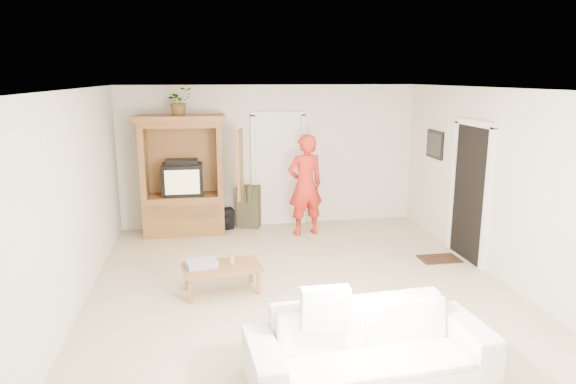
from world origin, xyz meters
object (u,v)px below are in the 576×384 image
object	(u,v)px
armoire	(184,183)
sofa	(370,345)
coffee_table	(222,269)
man	(305,185)

from	to	relation	value
armoire	sofa	world-z (taller)	armoire
sofa	coffee_table	world-z (taller)	sofa
man	coffee_table	size ratio (longest dim) A/B	1.70
sofa	coffee_table	xyz separation A→B (m)	(-1.27, 2.18, -0.01)
armoire	coffee_table	distance (m)	2.86
armoire	coffee_table	world-z (taller)	armoire
man	coffee_table	world-z (taller)	man
armoire	sofa	size ratio (longest dim) A/B	0.93
armoire	sofa	xyz separation A→B (m)	(1.81, -4.92, -0.58)
man	sofa	xyz separation A→B (m)	(-0.29, -4.49, -0.56)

